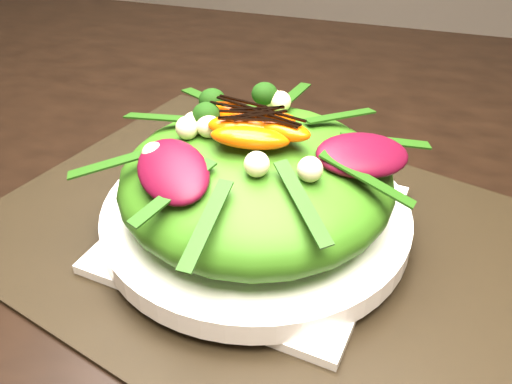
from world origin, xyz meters
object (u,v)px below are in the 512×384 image
(dining_table, at_px, (308,164))
(placemat, at_px, (256,232))
(plate_base, at_px, (256,227))
(lettuce_mound, at_px, (256,180))
(salad_bowl, at_px, (256,214))
(orange_segment, at_px, (247,122))

(dining_table, height_order, placemat, dining_table)
(plate_base, bearing_deg, lettuce_mound, 0.00)
(lettuce_mound, bearing_deg, dining_table, 84.33)
(placemat, distance_m, salad_bowl, 0.02)
(dining_table, bearing_deg, lettuce_mound, -95.67)
(dining_table, distance_m, orange_segment, 0.20)
(placemat, bearing_deg, orange_segment, 131.84)
(salad_bowl, distance_m, orange_segment, 0.09)
(salad_bowl, height_order, orange_segment, orange_segment)
(plate_base, height_order, lettuce_mound, lettuce_mound)
(dining_table, distance_m, lettuce_mound, 0.18)
(dining_table, distance_m, plate_base, 0.17)
(salad_bowl, bearing_deg, plate_base, 0.00)
(dining_table, bearing_deg, plate_base, -95.67)
(plate_base, bearing_deg, placemat, 180.00)
(salad_bowl, bearing_deg, dining_table, 84.33)
(placemat, height_order, salad_bowl, salad_bowl)
(placemat, height_order, plate_base, plate_base)
(lettuce_mound, bearing_deg, salad_bowl, 180.00)
(placemat, height_order, orange_segment, orange_segment)
(placemat, height_order, lettuce_mound, lettuce_mound)
(dining_table, height_order, salad_bowl, dining_table)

